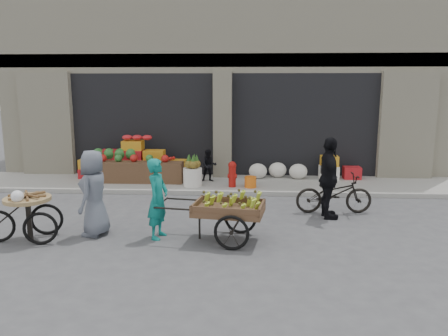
# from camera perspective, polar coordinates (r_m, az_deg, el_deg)

# --- Properties ---
(ground) EXTENTS (80.00, 80.00, 0.00)m
(ground) POSITION_cam_1_polar(r_m,az_deg,el_deg) (8.67, -2.17, -8.58)
(ground) COLOR #424244
(ground) RESTS_ON ground
(sidewalk) EXTENTS (18.00, 2.20, 0.12)m
(sidewalk) POSITION_cam_1_polar(r_m,az_deg,el_deg) (12.58, -0.42, -2.13)
(sidewalk) COLOR gray
(sidewalk) RESTS_ON ground
(building) EXTENTS (14.00, 6.45, 7.00)m
(building) POSITION_cam_1_polar(r_m,az_deg,el_deg) (16.20, 0.47, 12.55)
(building) COLOR beige
(building) RESTS_ON ground
(fruit_display) EXTENTS (3.10, 1.12, 1.24)m
(fruit_display) POSITION_cam_1_polar(r_m,az_deg,el_deg) (13.13, -11.23, 0.93)
(fruit_display) COLOR #B0181E
(fruit_display) RESTS_ON sidewalk
(pineapple_bin) EXTENTS (0.52, 0.52, 0.50)m
(pineapple_bin) POSITION_cam_1_polar(r_m,az_deg,el_deg) (12.10, -4.12, -1.18)
(pineapple_bin) COLOR silver
(pineapple_bin) RESTS_ON sidewalk
(fire_hydrant) EXTENTS (0.22, 0.22, 0.71)m
(fire_hydrant) POSITION_cam_1_polar(r_m,az_deg,el_deg) (11.94, 1.08, -0.67)
(fire_hydrant) COLOR #A5140F
(fire_hydrant) RESTS_ON sidewalk
(orange_bucket) EXTENTS (0.32, 0.32, 0.30)m
(orange_bucket) POSITION_cam_1_polar(r_m,az_deg,el_deg) (11.93, 3.47, -1.84)
(orange_bucket) COLOR orange
(orange_bucket) RESTS_ON sidewalk
(right_bay_goods) EXTENTS (3.35, 0.60, 0.70)m
(right_bay_goods) POSITION_cam_1_polar(r_m,az_deg,el_deg) (13.20, 11.14, -0.18)
(right_bay_goods) COLOR silver
(right_bay_goods) RESTS_ON sidewalk
(seated_person) EXTENTS (0.51, 0.43, 0.93)m
(seated_person) POSITION_cam_1_polar(r_m,az_deg,el_deg) (12.60, -1.98, 0.32)
(seated_person) COLOR black
(seated_person) RESTS_ON sidewalk
(banana_cart) EXTENTS (2.27, 1.19, 0.91)m
(banana_cart) POSITION_cam_1_polar(r_m,az_deg,el_deg) (8.10, 0.29, -5.08)
(banana_cart) COLOR brown
(banana_cart) RESTS_ON ground
(vendor_woman) EXTENTS (0.47, 0.62, 1.53)m
(vendor_woman) POSITION_cam_1_polar(r_m,az_deg,el_deg) (8.34, -8.64, -3.98)
(vendor_woman) COLOR #0F766D
(vendor_woman) RESTS_ON ground
(tricycle_cart) EXTENTS (1.46, 1.02, 0.95)m
(tricycle_cart) POSITION_cam_1_polar(r_m,az_deg,el_deg) (8.92, -24.23, -5.19)
(tricycle_cart) COLOR #9E7F51
(tricycle_cart) RESTS_ON ground
(vendor_grey) EXTENTS (0.63, 0.88, 1.67)m
(vendor_grey) POSITION_cam_1_polar(r_m,az_deg,el_deg) (8.75, -16.62, -3.15)
(vendor_grey) COLOR slate
(vendor_grey) RESTS_ON ground
(bicycle) EXTENTS (1.74, 0.69, 0.90)m
(bicycle) POSITION_cam_1_polar(r_m,az_deg,el_deg) (10.22, 14.15, -3.26)
(bicycle) COLOR black
(bicycle) RESTS_ON ground
(cyclist) EXTENTS (0.49, 1.07, 1.78)m
(cyclist) POSITION_cam_1_polar(r_m,az_deg,el_deg) (9.70, 13.55, -1.30)
(cyclist) COLOR black
(cyclist) RESTS_ON ground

